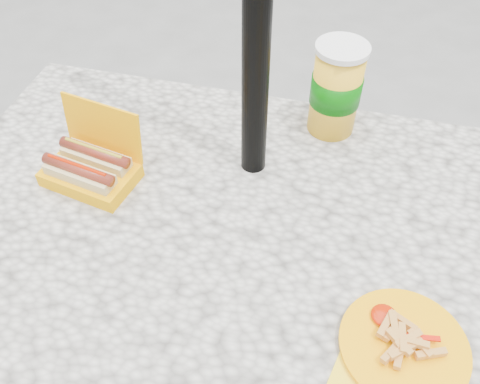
% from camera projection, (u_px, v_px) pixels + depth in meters
% --- Properties ---
extents(ground, '(60.00, 60.00, 0.00)m').
position_uv_depth(ground, '(236.00, 383.00, 1.50)').
color(ground, slate).
extents(picnic_table, '(1.20, 0.80, 0.75)m').
position_uv_depth(picnic_table, '(234.00, 256.00, 1.03)').
color(picnic_table, beige).
rests_on(picnic_table, ground).
extents(umbrella_pole, '(0.05, 0.05, 2.20)m').
position_uv_depth(umbrella_pole, '(257.00, 5.00, 0.80)').
color(umbrella_pole, black).
rests_on(umbrella_pole, ground).
extents(hotdog_box, '(0.20, 0.16, 0.15)m').
position_uv_depth(hotdog_box, '(91.00, 167.00, 1.00)').
color(hotdog_box, '#FFA300').
rests_on(hotdog_box, picnic_table).
extents(fries_plate, '(0.22, 0.28, 0.04)m').
position_uv_depth(fries_plate, '(401.00, 348.00, 0.77)').
color(fries_plate, yellow).
rests_on(fries_plate, picnic_table).
extents(soda_cup, '(0.11, 0.11, 0.21)m').
position_uv_depth(soda_cup, '(336.00, 89.00, 1.06)').
color(soda_cup, yellow).
rests_on(soda_cup, picnic_table).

